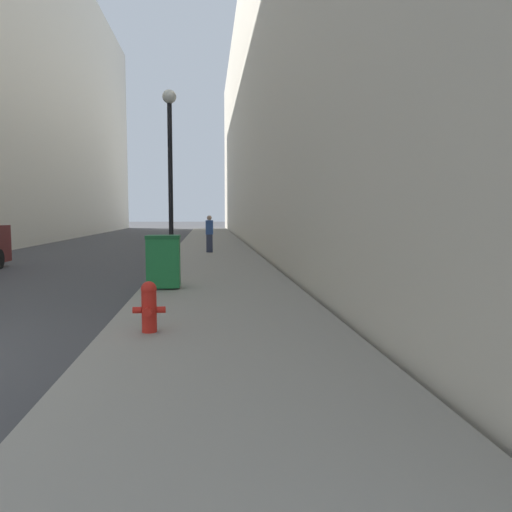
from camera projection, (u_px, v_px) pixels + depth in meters
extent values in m
cube|color=gray|center=(214.00, 250.00, 23.55)|extent=(3.52, 60.00, 0.15)
cube|color=beige|center=(335.00, 113.00, 31.55)|extent=(12.00, 60.00, 16.23)
cylinder|color=red|center=(149.00, 312.00, 6.89)|extent=(0.21, 0.21, 0.56)
sphere|color=red|center=(149.00, 289.00, 6.87)|extent=(0.22, 0.22, 0.22)
cylinder|color=red|center=(149.00, 284.00, 6.86)|extent=(0.06, 0.06, 0.05)
cylinder|color=red|center=(148.00, 312.00, 6.73)|extent=(0.11, 0.12, 0.11)
cylinder|color=red|center=(137.00, 310.00, 6.88)|extent=(0.12, 0.09, 0.09)
cylinder|color=red|center=(161.00, 310.00, 6.91)|extent=(0.12, 0.09, 0.09)
cube|color=#1E7538|center=(163.00, 263.00, 10.89)|extent=(0.70, 0.52, 1.05)
cube|color=#16572A|center=(163.00, 237.00, 10.84)|extent=(0.73, 0.54, 0.08)
cylinder|color=black|center=(151.00, 283.00, 11.12)|extent=(0.05, 0.16, 0.16)
cylinder|color=black|center=(178.00, 283.00, 11.18)|extent=(0.05, 0.16, 0.16)
cylinder|color=black|center=(172.00, 262.00, 15.69)|extent=(0.27, 0.27, 0.25)
cylinder|color=black|center=(171.00, 185.00, 15.48)|extent=(0.14, 0.14, 5.03)
sphere|color=silver|center=(169.00, 97.00, 15.25)|extent=(0.43, 0.43, 0.43)
cube|color=#2D3347|center=(209.00, 243.00, 20.96)|extent=(0.27, 0.19, 0.75)
cube|color=#2D4C8C|center=(209.00, 227.00, 20.90)|extent=(0.31, 0.19, 0.59)
sphere|color=tan|center=(209.00, 218.00, 20.87)|extent=(0.20, 0.20, 0.20)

